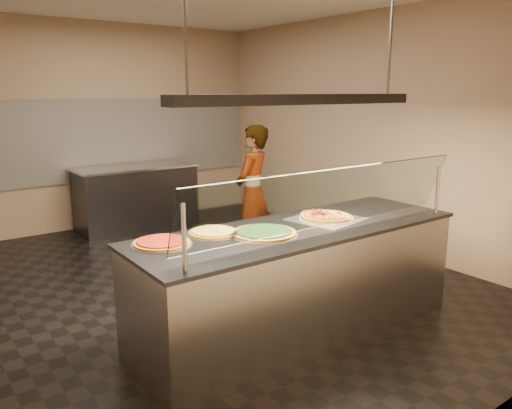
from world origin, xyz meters
TOP-DOWN VIEW (x-y plane):
  - ground at (0.00, 0.00)m, footprint 5.00×6.00m
  - wall_back at (0.00, 3.01)m, footprint 5.00×0.02m
  - wall_front at (0.00, -3.01)m, footprint 5.00×0.02m
  - wall_right at (2.51, 0.00)m, footprint 0.02×6.00m
  - tile_band at (0.00, 2.98)m, footprint 4.90×0.02m
  - serving_counter at (0.07, -1.43)m, footprint 2.87×0.94m
  - sneeze_guard at (0.07, -1.77)m, footprint 2.63×0.18m
  - perforated_tray at (0.42, -1.38)m, footprint 0.63×0.63m
  - half_pizza_pepperoni at (0.31, -1.37)m, footprint 0.31×0.48m
  - half_pizza_sausage at (0.52, -1.37)m, footprint 0.31×0.48m
  - pizza_spinach at (-0.31, -1.44)m, footprint 0.52×0.52m
  - pizza_cheese at (-0.61, -1.19)m, footprint 0.41×0.41m
  - pizza_tomato at (-1.05, -1.21)m, footprint 0.44×0.44m
  - pizza_spatula at (-0.56, -1.28)m, footprint 0.19×0.23m
  - prep_table at (0.32, 2.55)m, footprint 1.74×0.74m
  - worker at (0.95, 0.45)m, footprint 0.71×0.64m
  - heat_lamp_housing at (0.07, -1.43)m, footprint 2.30×0.18m
  - lamp_rod_left at (-0.93, -1.43)m, footprint 0.02×0.02m
  - lamp_rod_right at (1.07, -1.43)m, footprint 0.02×0.02m

SIDE VIEW (x-z plane):
  - ground at x=0.00m, z-range -0.02..0.00m
  - serving_counter at x=0.07m, z-range 0.00..0.93m
  - prep_table at x=0.32m, z-range 0.00..0.93m
  - worker at x=0.95m, z-range 0.00..1.62m
  - perforated_tray at x=0.42m, z-range 0.93..0.94m
  - pizza_cheese at x=-0.61m, z-range 0.93..0.96m
  - pizza_tomato at x=-1.05m, z-range 0.93..0.96m
  - pizza_spinach at x=-0.31m, z-range 0.93..0.96m
  - half_pizza_sausage at x=0.52m, z-range 0.94..0.98m
  - pizza_spatula at x=-0.56m, z-range 0.95..0.97m
  - half_pizza_pepperoni at x=0.31m, z-range 0.94..0.99m
  - sneeze_guard at x=0.07m, z-range 0.96..1.49m
  - tile_band at x=0.00m, z-range 0.70..1.90m
  - wall_back at x=0.00m, z-range 0.00..3.00m
  - wall_front at x=0.00m, z-range 0.00..3.00m
  - wall_right at x=2.51m, z-range 0.00..3.00m
  - heat_lamp_housing at x=0.07m, z-range 1.91..1.99m
  - lamp_rod_left at x=-0.93m, z-range 1.99..3.00m
  - lamp_rod_right at x=1.07m, z-range 1.99..3.00m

